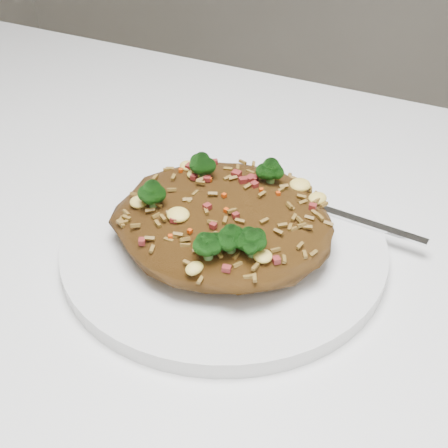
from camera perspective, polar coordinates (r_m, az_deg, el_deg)
The scene contains 4 objects.
dining_table at distance 0.55m, azimuth 0.00°, elevation -13.65°, with size 1.20×0.80×0.75m.
plate at distance 0.52m, azimuth 0.00°, elevation -1.94°, with size 0.27×0.27×0.01m, color white.
fried_rice at distance 0.50m, azimuth -0.02°, elevation 0.99°, with size 0.18×0.16×0.06m.
fork at distance 0.54m, azimuth 10.87°, elevation 0.77°, with size 0.16×0.03×0.00m.
Camera 1 is at (0.15, -0.31, 1.08)m, focal length 50.00 mm.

